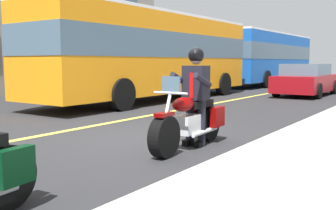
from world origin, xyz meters
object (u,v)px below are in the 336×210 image
(motorcycle_main, at_px, (190,122))
(car_silver, at_px, (306,80))
(bus_far, at_px, (153,52))
(bus_near, at_px, (267,56))
(rider_main, at_px, (195,88))

(motorcycle_main, bearing_deg, car_silver, -173.83)
(car_silver, bearing_deg, bus_far, -37.80)
(bus_near, xyz_separation_m, car_silver, (6.97, 4.47, -1.18))
(rider_main, relative_size, bus_near, 0.16)
(motorcycle_main, height_order, bus_near, bus_near)
(rider_main, distance_m, bus_near, 19.55)
(bus_near, relative_size, car_silver, 2.40)
(bus_near, bearing_deg, motorcycle_main, 16.97)
(rider_main, relative_size, car_silver, 0.38)
(bus_far, distance_m, car_silver, 7.09)
(bus_far, bearing_deg, motorcycle_main, 41.17)
(motorcycle_main, xyz_separation_m, car_silver, (-11.90, -1.29, 0.24))
(bus_far, relative_size, car_silver, 2.40)
(motorcycle_main, distance_m, car_silver, 11.97)
(bus_near, bearing_deg, car_silver, 32.70)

